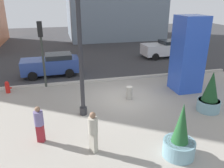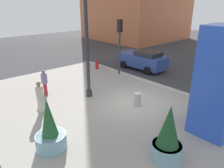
% 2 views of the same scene
% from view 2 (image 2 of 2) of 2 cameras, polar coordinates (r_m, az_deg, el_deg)
% --- Properties ---
extents(ground_plane, '(60.00, 60.00, 0.00)m').
position_cam_2_polar(ground_plane, '(14.89, 16.40, -0.48)').
color(ground_plane, '#38383A').
extents(plaza_pavement, '(18.00, 10.00, 0.02)m').
position_cam_2_polar(plaza_pavement, '(10.68, -1.50, -8.42)').
color(plaza_pavement, '#9E998E').
rests_on(plaza_pavement, ground_plane).
extents(curb_strip, '(18.00, 0.24, 0.16)m').
position_cam_2_polar(curb_strip, '(14.16, 14.51, -1.06)').
color(curb_strip, '#B7B2A8').
rests_on(curb_strip, ground_plane).
extents(lamp_post, '(0.44, 0.44, 7.47)m').
position_cam_2_polar(lamp_post, '(11.79, -6.86, 13.10)').
color(lamp_post, '#2D2D33').
rests_on(lamp_post, ground_plane).
extents(art_pillar_blue, '(1.54, 1.54, 4.51)m').
position_cam_2_polar(art_pillar_blue, '(9.44, 26.89, 0.15)').
color(art_pillar_blue, blue).
rests_on(art_pillar_blue, ground_plane).
extents(potted_plant_near_left, '(1.14, 1.14, 2.12)m').
position_cam_2_polar(potted_plant_near_left, '(7.82, 14.82, -13.73)').
color(potted_plant_near_left, '#7AA8B7').
rests_on(potted_plant_near_left, ground_plane).
extents(potted_plant_mid_plaza, '(1.16, 1.16, 2.12)m').
position_cam_2_polar(potted_plant_mid_plaza, '(8.44, -16.35, -12.29)').
color(potted_plant_mid_plaza, '#7AA8B7').
rests_on(potted_plant_mid_plaza, ground_plane).
extents(fire_hydrant, '(0.36, 0.26, 0.75)m').
position_cam_2_polar(fire_hydrant, '(17.92, -4.09, 5.22)').
color(fire_hydrant, red).
rests_on(fire_hydrant, ground_plane).
extents(concrete_bollard, '(0.36, 0.36, 0.75)m').
position_cam_2_polar(concrete_bollard, '(11.52, 6.83, -4.16)').
color(concrete_bollard, '#B2ADA3').
rests_on(concrete_bollard, ground_plane).
extents(traffic_light_corner, '(0.28, 0.42, 4.13)m').
position_cam_2_polar(traffic_light_corner, '(16.07, 2.10, 12.31)').
color(traffic_light_corner, '#333833').
rests_on(traffic_light_corner, ground_plane).
extents(car_curb_east, '(4.16, 2.06, 1.59)m').
position_cam_2_polar(car_curb_east, '(17.86, 8.22, 6.49)').
color(car_curb_east, '#2D4793').
rests_on(car_curb_east, ground_plane).
extents(pedestrian_on_sidewalk, '(0.46, 0.46, 1.57)m').
position_cam_2_polar(pedestrian_on_sidewalk, '(13.24, -17.74, 0.68)').
color(pedestrian_on_sidewalk, maroon).
rests_on(pedestrian_on_sidewalk, ground_plane).
extents(pedestrian_crossing, '(0.50, 0.50, 1.68)m').
position_cam_2_polar(pedestrian_crossing, '(11.13, -18.84, -2.99)').
color(pedestrian_crossing, '#B2AD9E').
rests_on(pedestrian_crossing, ground_plane).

